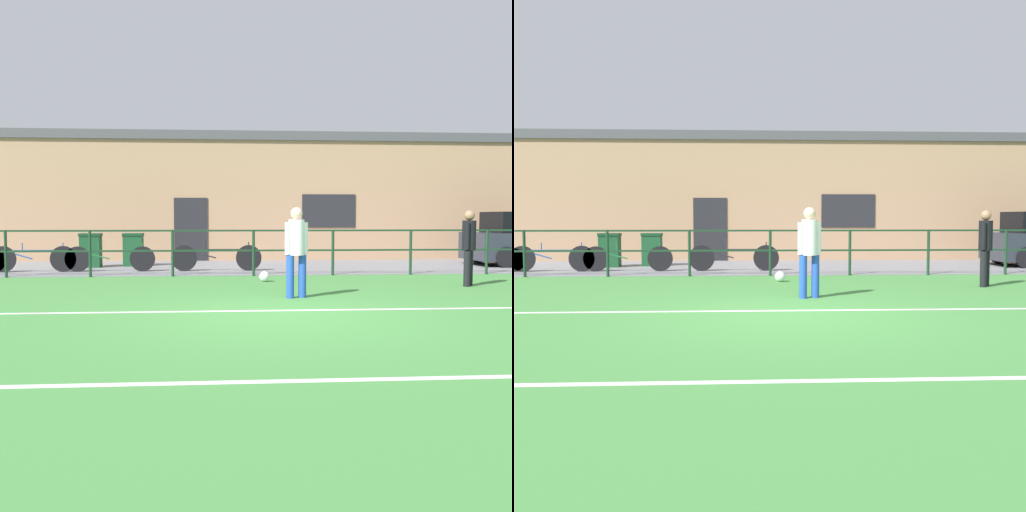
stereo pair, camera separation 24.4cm
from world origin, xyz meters
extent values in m
cube|color=#42843D|center=(0.00, 0.00, -0.02)|extent=(60.00, 44.00, 0.04)
cube|color=white|center=(0.00, 0.47, 0.00)|extent=(36.00, 0.11, 0.00)
cube|color=white|center=(0.00, -3.50, 0.00)|extent=(36.00, 0.11, 0.00)
cube|color=slate|center=(0.00, 8.50, 0.01)|extent=(48.00, 5.00, 0.02)
cylinder|color=#193823|center=(-6.00, 6.00, 0.57)|extent=(0.07, 0.07, 1.15)
cylinder|color=#193823|center=(-4.00, 6.00, 0.57)|extent=(0.07, 0.07, 1.15)
cylinder|color=#193823|center=(-2.00, 6.00, 0.57)|extent=(0.07, 0.07, 1.15)
cylinder|color=#193823|center=(0.00, 6.00, 0.57)|extent=(0.07, 0.07, 1.15)
cylinder|color=#193823|center=(2.00, 6.00, 0.57)|extent=(0.07, 0.07, 1.15)
cylinder|color=#193823|center=(4.00, 6.00, 0.57)|extent=(0.07, 0.07, 1.15)
cylinder|color=#193823|center=(6.00, 6.00, 0.57)|extent=(0.07, 0.07, 1.15)
cube|color=#193823|center=(0.00, 6.00, 1.13)|extent=(36.00, 0.04, 0.04)
cube|color=#193823|center=(0.00, 6.00, 0.63)|extent=(36.00, 0.04, 0.04)
cube|color=tan|center=(0.00, 12.20, 2.00)|extent=(28.00, 2.40, 4.00)
cube|color=#232328|center=(-1.73, 10.98, 1.05)|extent=(1.10, 0.04, 2.10)
cube|color=#232328|center=(2.88, 10.98, 1.68)|extent=(1.80, 0.04, 1.10)
cube|color=#4C4C51|center=(0.00, 12.20, 4.15)|extent=(28.00, 2.56, 0.30)
cylinder|color=black|center=(4.32, 3.38, 0.38)|extent=(0.14, 0.14, 0.76)
cylinder|color=black|center=(4.46, 3.57, 0.38)|extent=(0.14, 0.14, 0.76)
cylinder|color=black|center=(4.39, 3.47, 1.07)|extent=(0.28, 0.28, 0.63)
sphere|color=#A37556|center=(4.39, 3.47, 1.50)|extent=(0.21, 0.21, 0.21)
cylinder|color=black|center=(4.29, 3.33, 1.06)|extent=(0.10, 0.10, 0.56)
cylinder|color=black|center=(4.49, 3.61, 1.06)|extent=(0.10, 0.10, 0.56)
cylinder|color=blue|center=(0.37, 1.87, 0.39)|extent=(0.14, 0.14, 0.78)
cylinder|color=blue|center=(0.60, 1.94, 0.39)|extent=(0.14, 0.14, 0.78)
cylinder|color=white|center=(0.49, 1.91, 1.10)|extent=(0.29, 0.29, 0.64)
sphere|color=beige|center=(0.49, 1.91, 1.53)|extent=(0.22, 0.22, 0.22)
cylinder|color=white|center=(0.32, 1.86, 1.08)|extent=(0.10, 0.10, 0.57)
cylinder|color=white|center=(0.65, 1.96, 1.08)|extent=(0.10, 0.10, 0.57)
sphere|color=white|center=(0.15, 4.62, 0.12)|extent=(0.24, 0.24, 0.24)
cylinder|color=black|center=(7.34, 7.64, 0.32)|extent=(0.60, 0.18, 0.60)
cylinder|color=black|center=(7.34, 9.38, 0.32)|extent=(0.60, 0.18, 0.60)
cylinder|color=black|center=(-1.78, 7.20, 0.37)|extent=(0.69, 0.04, 0.69)
cylinder|color=black|center=(-0.05, 7.20, 0.37)|extent=(0.69, 0.04, 0.69)
cube|color=black|center=(-0.91, 7.20, 0.59)|extent=(1.35, 0.04, 0.04)
cube|color=black|center=(-1.34, 7.20, 0.48)|extent=(0.85, 0.03, 0.25)
cylinder|color=black|center=(-1.21, 7.20, 0.69)|extent=(0.03, 0.03, 0.20)
cylinder|color=black|center=(-0.05, 7.20, 0.66)|extent=(0.03, 0.03, 0.28)
cylinder|color=black|center=(-4.57, 7.20, 0.36)|extent=(0.67, 0.04, 0.67)
cylinder|color=black|center=(-2.88, 7.20, 0.36)|extent=(0.67, 0.04, 0.67)
cube|color=#1E6633|center=(-3.72, 7.20, 0.57)|extent=(1.32, 0.04, 0.04)
cube|color=#1E6633|center=(-4.15, 7.20, 0.46)|extent=(0.83, 0.03, 0.24)
cylinder|color=#1E6633|center=(-4.02, 7.20, 0.67)|extent=(0.03, 0.03, 0.20)
cylinder|color=#1E6633|center=(-2.88, 7.20, 0.64)|extent=(0.03, 0.03, 0.28)
cylinder|color=black|center=(-6.49, 7.20, 0.36)|extent=(0.69, 0.04, 0.69)
cylinder|color=black|center=(-4.94, 7.20, 0.36)|extent=(0.69, 0.04, 0.69)
cube|color=#234C99|center=(-5.71, 7.20, 0.59)|extent=(1.21, 0.04, 0.04)
cube|color=#234C99|center=(-6.10, 7.20, 0.47)|extent=(0.75, 0.03, 0.25)
cylinder|color=#234C99|center=(-5.98, 7.20, 0.69)|extent=(0.03, 0.03, 0.20)
cylinder|color=#234C99|center=(-4.94, 7.20, 0.66)|extent=(0.03, 0.03, 0.28)
cube|color=#194C28|center=(-3.35, 9.00, 0.46)|extent=(0.55, 0.46, 0.89)
cube|color=#143D20|center=(-3.35, 9.00, 0.95)|extent=(0.59, 0.50, 0.08)
cube|color=#194C28|center=(-4.52, 8.66, 0.47)|extent=(0.56, 0.47, 0.90)
cube|color=#143D20|center=(-4.52, 8.66, 0.96)|extent=(0.60, 0.51, 0.08)
camera|label=1|loc=(-1.03, -8.63, 1.45)|focal=41.45mm
camera|label=2|loc=(-0.78, -8.64, 1.45)|focal=41.45mm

